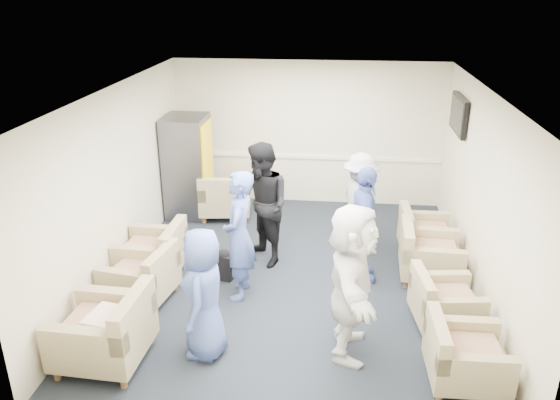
# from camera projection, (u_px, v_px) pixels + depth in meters

# --- Properties ---
(floor) EXTENTS (6.00, 6.00, 0.00)m
(floor) POSITION_uv_depth(u_px,v_px,m) (294.00, 277.00, 7.94)
(floor) COLOR black
(floor) RESTS_ON ground
(ceiling) EXTENTS (6.00, 6.00, 0.00)m
(ceiling) POSITION_uv_depth(u_px,v_px,m) (295.00, 91.00, 6.93)
(ceiling) COLOR white
(ceiling) RESTS_ON back_wall
(back_wall) EXTENTS (5.00, 0.02, 2.70)m
(back_wall) POSITION_uv_depth(u_px,v_px,m) (308.00, 134.00, 10.20)
(back_wall) COLOR beige
(back_wall) RESTS_ON floor
(front_wall) EXTENTS (5.00, 0.02, 2.70)m
(front_wall) POSITION_uv_depth(u_px,v_px,m) (265.00, 315.00, 4.67)
(front_wall) COLOR beige
(front_wall) RESTS_ON floor
(left_wall) EXTENTS (0.02, 6.00, 2.70)m
(left_wall) POSITION_uv_depth(u_px,v_px,m) (118.00, 184.00, 7.69)
(left_wall) COLOR beige
(left_wall) RESTS_ON floor
(right_wall) EXTENTS (0.02, 6.00, 2.70)m
(right_wall) POSITION_uv_depth(u_px,v_px,m) (483.00, 198.00, 7.18)
(right_wall) COLOR beige
(right_wall) RESTS_ON floor
(chair_rail) EXTENTS (4.98, 0.04, 0.06)m
(chair_rail) POSITION_uv_depth(u_px,v_px,m) (307.00, 157.00, 10.35)
(chair_rail) COLOR white
(chair_rail) RESTS_ON back_wall
(tv) EXTENTS (0.10, 1.00, 0.58)m
(tv) POSITION_uv_depth(u_px,v_px,m) (459.00, 115.00, 8.59)
(tv) COLOR black
(tv) RESTS_ON right_wall
(armchair_left_near) EXTENTS (0.98, 0.98, 0.75)m
(armchair_left_near) POSITION_uv_depth(u_px,v_px,m) (108.00, 333.00, 6.05)
(armchair_left_near) COLOR #958660
(armchair_left_near) RESTS_ON floor
(armchair_left_mid) EXTENTS (0.95, 0.95, 0.66)m
(armchair_left_mid) POSITION_uv_depth(u_px,v_px,m) (144.00, 278.00, 7.26)
(armchair_left_mid) COLOR #958660
(armchair_left_mid) RESTS_ON floor
(armchair_left_far) EXTENTS (0.88, 0.88, 0.69)m
(armchair_left_far) POSITION_uv_depth(u_px,v_px,m) (155.00, 255.00, 7.85)
(armchair_left_far) COLOR #958660
(armchair_left_far) RESTS_ON floor
(armchair_right_near) EXTENTS (0.81, 0.81, 0.63)m
(armchair_right_near) POSITION_uv_depth(u_px,v_px,m) (462.00, 357.00, 5.75)
(armchair_right_near) COLOR #958660
(armchair_right_near) RESTS_ON floor
(armchair_right_midnear) EXTENTS (0.86, 0.86, 0.61)m
(armchair_right_midnear) POSITION_uv_depth(u_px,v_px,m) (442.00, 303.00, 6.73)
(armchair_right_midnear) COLOR #958660
(armchair_right_midnear) RESTS_ON floor
(armchair_right_midfar) EXTENTS (0.89, 0.89, 0.68)m
(armchair_right_midfar) POSITION_uv_depth(u_px,v_px,m) (426.00, 256.00, 7.82)
(armchair_right_midfar) COLOR #958660
(armchair_right_midfar) RESTS_ON floor
(armchair_right_far) EXTENTS (0.82, 0.82, 0.63)m
(armchair_right_far) POSITION_uv_depth(u_px,v_px,m) (423.00, 236.00, 8.50)
(armchair_right_far) COLOR #958660
(armchair_right_far) RESTS_ON floor
(armchair_corner) EXTENTS (0.99, 0.99, 0.71)m
(armchair_corner) POSITION_uv_depth(u_px,v_px,m) (225.00, 198.00, 9.86)
(armchair_corner) COLOR #958660
(armchair_corner) RESTS_ON floor
(vending_machine) EXTENTS (0.74, 0.86, 1.82)m
(vending_machine) POSITION_uv_depth(u_px,v_px,m) (188.00, 166.00, 9.79)
(vending_machine) COLOR #505058
(vending_machine) RESTS_ON floor
(backpack) EXTENTS (0.31, 0.26, 0.46)m
(backpack) POSITION_uv_depth(u_px,v_px,m) (224.00, 264.00, 7.82)
(backpack) COLOR black
(backpack) RESTS_ON floor
(pillow) EXTENTS (0.40, 0.49, 0.13)m
(pillow) POSITION_uv_depth(u_px,v_px,m) (105.00, 319.00, 5.98)
(pillow) COLOR #F1E1D2
(pillow) RESTS_ON armchair_left_near
(person_front_left) EXTENTS (0.50, 0.76, 1.55)m
(person_front_left) POSITION_uv_depth(u_px,v_px,m) (204.00, 294.00, 6.06)
(person_front_left) COLOR #4459A3
(person_front_left) RESTS_ON floor
(person_mid_left) EXTENTS (0.43, 0.65, 1.78)m
(person_mid_left) POSITION_uv_depth(u_px,v_px,m) (239.00, 236.00, 7.17)
(person_mid_left) COLOR #4459A3
(person_mid_left) RESTS_ON floor
(person_back_left) EXTENTS (1.12, 1.15, 1.87)m
(person_back_left) POSITION_uv_depth(u_px,v_px,m) (263.00, 205.00, 8.03)
(person_back_left) COLOR black
(person_back_left) RESTS_ON floor
(person_back_right) EXTENTS (0.88, 1.16, 1.59)m
(person_back_right) POSITION_uv_depth(u_px,v_px,m) (360.00, 202.00, 8.51)
(person_back_right) COLOR silver
(person_back_right) RESTS_ON floor
(person_mid_right) EXTENTS (0.49, 1.02, 1.70)m
(person_mid_right) POSITION_uv_depth(u_px,v_px,m) (364.00, 225.00, 7.59)
(person_mid_right) COLOR #4459A3
(person_mid_right) RESTS_ON floor
(person_front_right) EXTENTS (0.63, 1.73, 1.84)m
(person_front_right) POSITION_uv_depth(u_px,v_px,m) (352.00, 281.00, 6.02)
(person_front_right) COLOR white
(person_front_right) RESTS_ON floor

